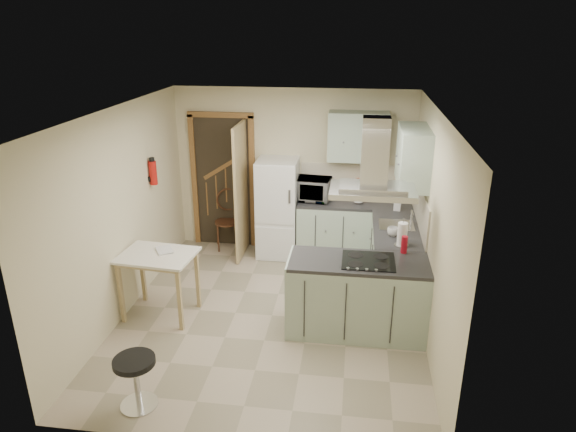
# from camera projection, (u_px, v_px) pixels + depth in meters

# --- Properties ---
(floor) EXTENTS (4.20, 4.20, 0.00)m
(floor) POSITION_uv_depth(u_px,v_px,m) (272.00, 315.00, 6.32)
(floor) COLOR tan
(floor) RESTS_ON ground
(ceiling) EXTENTS (4.20, 4.20, 0.00)m
(ceiling) POSITION_uv_depth(u_px,v_px,m) (269.00, 111.00, 5.43)
(ceiling) COLOR silver
(ceiling) RESTS_ON back_wall
(back_wall) EXTENTS (3.60, 0.00, 3.60)m
(back_wall) POSITION_uv_depth(u_px,v_px,m) (294.00, 171.00, 7.82)
(back_wall) COLOR beige
(back_wall) RESTS_ON floor
(left_wall) EXTENTS (0.00, 4.20, 4.20)m
(left_wall) POSITION_uv_depth(u_px,v_px,m) (122.00, 214.00, 6.10)
(left_wall) COLOR beige
(left_wall) RESTS_ON floor
(right_wall) EXTENTS (0.00, 4.20, 4.20)m
(right_wall) POSITION_uv_depth(u_px,v_px,m) (432.00, 229.00, 5.65)
(right_wall) COLOR beige
(right_wall) RESTS_ON floor
(doorway) EXTENTS (1.10, 0.12, 2.10)m
(doorway) POSITION_uv_depth(u_px,v_px,m) (223.00, 182.00, 8.00)
(doorway) COLOR brown
(doorway) RESTS_ON floor
(fridge) EXTENTS (0.60, 0.60, 1.50)m
(fridge) POSITION_uv_depth(u_px,v_px,m) (278.00, 208.00, 7.74)
(fridge) COLOR white
(fridge) RESTS_ON floor
(counter_back) EXTENTS (1.08, 0.60, 0.90)m
(counter_back) POSITION_uv_depth(u_px,v_px,m) (334.00, 229.00, 7.74)
(counter_back) COLOR #9EB2A0
(counter_back) RESTS_ON floor
(counter_right) EXTENTS (0.60, 1.95, 0.90)m
(counter_right) POSITION_uv_depth(u_px,v_px,m) (393.00, 251.00, 7.01)
(counter_right) COLOR #9EB2A0
(counter_right) RESTS_ON floor
(splashback) EXTENTS (1.68, 0.02, 0.50)m
(splashback) POSITION_uv_depth(u_px,v_px,m) (357.00, 180.00, 7.72)
(splashback) COLOR beige
(splashback) RESTS_ON counter_back
(wall_cabinet_back) EXTENTS (0.85, 0.35, 0.70)m
(wall_cabinet_back) POSITION_uv_depth(u_px,v_px,m) (358.00, 137.00, 7.32)
(wall_cabinet_back) COLOR #9EB2A0
(wall_cabinet_back) RESTS_ON back_wall
(wall_cabinet_right) EXTENTS (0.35, 0.90, 0.70)m
(wall_cabinet_right) POSITION_uv_depth(u_px,v_px,m) (413.00, 157.00, 6.24)
(wall_cabinet_right) COLOR #9EB2A0
(wall_cabinet_right) RESTS_ON right_wall
(peninsula) EXTENTS (1.55, 0.65, 0.90)m
(peninsula) POSITION_uv_depth(u_px,v_px,m) (357.00, 296.00, 5.86)
(peninsula) COLOR #9EB2A0
(peninsula) RESTS_ON floor
(hob) EXTENTS (0.58, 0.50, 0.01)m
(hob) POSITION_uv_depth(u_px,v_px,m) (368.00, 261.00, 5.69)
(hob) COLOR black
(hob) RESTS_ON peninsula
(extractor_hood) EXTENTS (0.90, 0.55, 0.10)m
(extractor_hood) POSITION_uv_depth(u_px,v_px,m) (373.00, 191.00, 5.40)
(extractor_hood) COLOR silver
(extractor_hood) RESTS_ON ceiling
(sink) EXTENTS (0.45, 0.40, 0.01)m
(sink) POSITION_uv_depth(u_px,v_px,m) (396.00, 225.00, 6.69)
(sink) COLOR silver
(sink) RESTS_ON counter_right
(fire_extinguisher) EXTENTS (0.10, 0.10, 0.32)m
(fire_extinguisher) POSITION_uv_depth(u_px,v_px,m) (153.00, 173.00, 6.84)
(fire_extinguisher) COLOR #B2140F
(fire_extinguisher) RESTS_ON left_wall
(drop_leaf_table) EXTENTS (0.93, 0.73, 0.81)m
(drop_leaf_table) POSITION_uv_depth(u_px,v_px,m) (160.00, 285.00, 6.21)
(drop_leaf_table) COLOR #DCC087
(drop_leaf_table) RESTS_ON floor
(bentwood_chair) EXTENTS (0.48, 0.48, 0.86)m
(bentwood_chair) POSITION_uv_depth(u_px,v_px,m) (227.00, 222.00, 8.08)
(bentwood_chair) COLOR #472817
(bentwood_chair) RESTS_ON floor
(stool) EXTENTS (0.50, 0.50, 0.52)m
(stool) POSITION_uv_depth(u_px,v_px,m) (137.00, 382.00, 4.76)
(stool) COLOR black
(stool) RESTS_ON floor
(microwave) EXTENTS (0.64, 0.47, 0.33)m
(microwave) POSITION_uv_depth(u_px,v_px,m) (310.00, 189.00, 7.60)
(microwave) COLOR black
(microwave) RESTS_ON counter_back
(kettle) EXTENTS (0.17, 0.17, 0.20)m
(kettle) POSITION_uv_depth(u_px,v_px,m) (359.00, 197.00, 7.48)
(kettle) COLOR white
(kettle) RESTS_ON counter_back
(cereal_box) EXTENTS (0.09, 0.21, 0.32)m
(cereal_box) POSITION_uv_depth(u_px,v_px,m) (358.00, 190.00, 7.57)
(cereal_box) COLOR #D15018
(cereal_box) RESTS_ON counter_back
(soap_bottle) EXTENTS (0.11, 0.11, 0.21)m
(soap_bottle) POSITION_uv_depth(u_px,v_px,m) (398.00, 203.00, 7.19)
(soap_bottle) COLOR silver
(soap_bottle) RESTS_ON counter_right
(paper_towel) EXTENTS (0.13, 0.13, 0.30)m
(paper_towel) POSITION_uv_depth(u_px,v_px,m) (402.00, 234.00, 6.04)
(paper_towel) COLOR white
(paper_towel) RESTS_ON counter_right
(cup) EXTENTS (0.16, 0.16, 0.11)m
(cup) POSITION_uv_depth(u_px,v_px,m) (393.00, 232.00, 6.35)
(cup) COLOR silver
(cup) RESTS_ON counter_right
(red_bottle) EXTENTS (0.07, 0.07, 0.20)m
(red_bottle) POSITION_uv_depth(u_px,v_px,m) (404.00, 245.00, 5.86)
(red_bottle) COLOR #B30F21
(red_bottle) RESTS_ON peninsula
(book) EXTENTS (0.28, 0.30, 0.11)m
(book) POSITION_uv_depth(u_px,v_px,m) (157.00, 248.00, 6.10)
(book) COLOR #994133
(book) RESTS_ON drop_leaf_table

